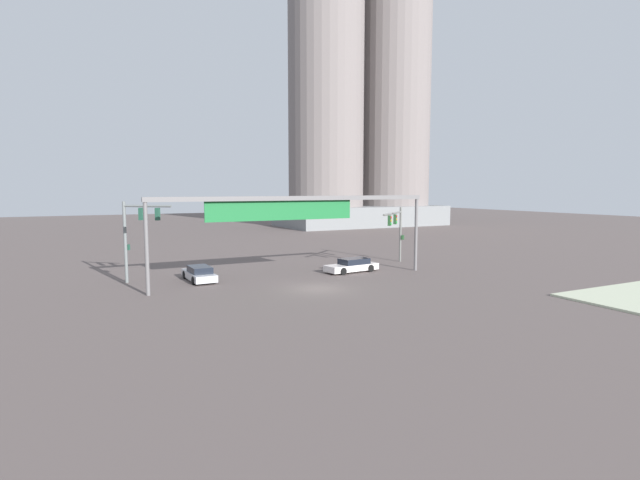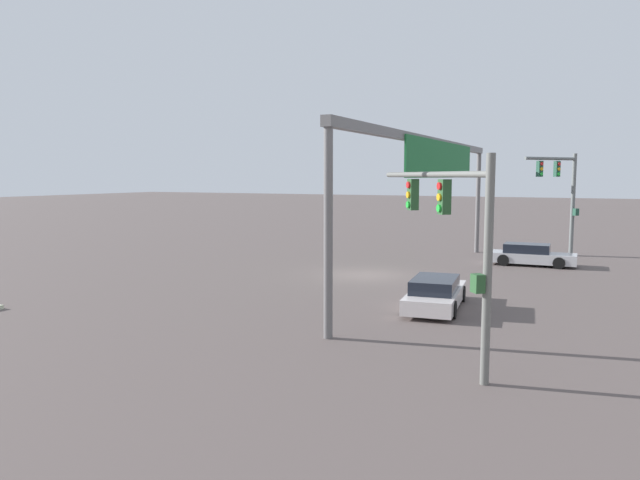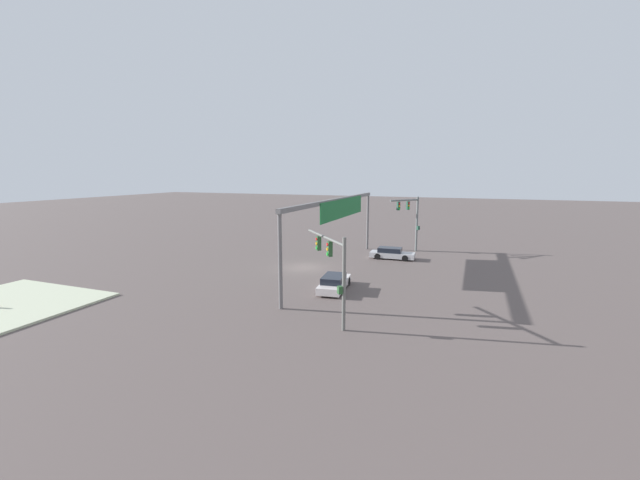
# 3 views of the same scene
# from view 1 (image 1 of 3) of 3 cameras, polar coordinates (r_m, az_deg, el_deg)

# --- Properties ---
(ground_plane) EXTENTS (239.56, 239.56, 0.00)m
(ground_plane) POSITION_cam_1_polar(r_m,az_deg,el_deg) (36.33, -0.23, -5.69)
(ground_plane) COLOR #594D4A
(traffic_signal_near_corner) EXTENTS (5.39, 4.40, 5.53)m
(traffic_signal_near_corner) POSITION_cam_1_polar(r_m,az_deg,el_deg) (48.26, 8.90, 1.71)
(traffic_signal_near_corner) COLOR #61635E
(traffic_signal_near_corner) RESTS_ON ground
(traffic_signal_opposite_side) EXTENTS (3.30, 3.01, 6.38)m
(traffic_signal_opposite_side) POSITION_cam_1_polar(r_m,az_deg,el_deg) (40.51, -20.76, 1.17)
(traffic_signal_opposite_side) COLOR slate
(traffic_signal_opposite_side) RESTS_ON ground
(overhead_sign_gantry) EXTENTS (23.45, 0.43, 6.80)m
(overhead_sign_gantry) POSITION_cam_1_polar(r_m,az_deg,el_deg) (38.45, -3.04, 3.59)
(overhead_sign_gantry) COLOR slate
(overhead_sign_gantry) RESTS_ON ground
(highrise_twin_tower) EXTENTS (32.49, 16.44, 55.92)m
(highrise_twin_tower) POSITION_cam_1_polar(r_m,az_deg,el_deg) (101.58, 4.90, 17.36)
(highrise_twin_tower) COLOR slate
(highrise_twin_tower) RESTS_ON ground
(sedan_car_approaching) EXTENTS (1.93, 4.73, 1.21)m
(sedan_car_approaching) POSITION_cam_1_polar(r_m,az_deg,el_deg) (40.46, -13.90, -3.84)
(sedan_car_approaching) COLOR #B4B4B8
(sedan_car_approaching) RESTS_ON ground
(sedan_car_waiting_far) EXTENTS (5.04, 2.31, 1.21)m
(sedan_car_waiting_far) POSITION_cam_1_polar(r_m,az_deg,el_deg) (43.54, 3.76, -2.99)
(sedan_car_waiting_far) COLOR silver
(sedan_car_waiting_far) RESTS_ON ground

